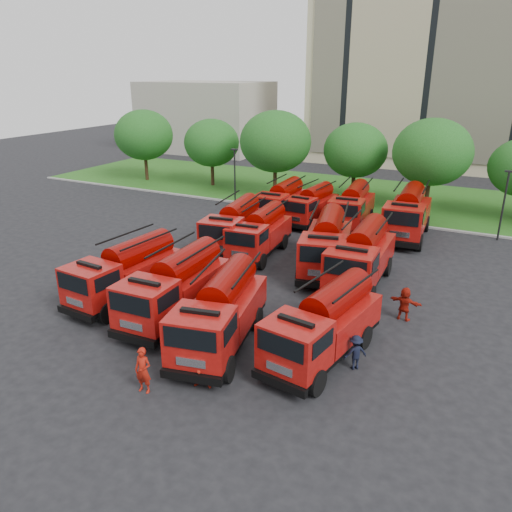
{
  "coord_description": "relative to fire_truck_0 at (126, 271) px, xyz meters",
  "views": [
    {
      "loc": [
        12.02,
        -21.61,
        11.73
      ],
      "look_at": [
        -0.02,
        1.91,
        1.8
      ],
      "focal_mm": 35.0,
      "sensor_mm": 36.0,
      "label": 1
    }
  ],
  "objects": [
    {
      "name": "fire_truck_7",
      "position": [
        10.63,
        7.73,
        0.11
      ],
      "size": [
        3.01,
        7.59,
        3.41
      ],
      "rotation": [
        0.0,
        0.0,
        0.04
      ],
      "color": "black",
      "rests_on": "ground"
    },
    {
      "name": "lamp_post_1",
      "position": [
        17.4,
        20.06,
        1.3
      ],
      "size": [
        0.6,
        0.25,
        5.11
      ],
      "color": "black",
      "rests_on": "ground"
    },
    {
      "name": "lamp_post_0",
      "position": [
        -4.6,
        20.06,
        1.3
      ],
      "size": [
        0.6,
        0.25,
        5.11
      ],
      "color": "black",
      "rests_on": "ground"
    },
    {
      "name": "fire_truck_8",
      "position": [
        1.19,
        17.54,
        -0.03
      ],
      "size": [
        2.74,
        6.94,
        3.12
      ],
      "rotation": [
        0.0,
        0.0,
        0.04
      ],
      "color": "black",
      "rests_on": "ground"
    },
    {
      "name": "tree_2",
      "position": [
        -2.6,
        24.36,
        3.75
      ],
      "size": [
        6.72,
        6.72,
        8.22
      ],
      "color": "#382314",
      "rests_on": "ground"
    },
    {
      "name": "fire_truck_2",
      "position": [
        7.01,
        -1.86,
        0.05
      ],
      "size": [
        3.91,
        7.57,
        3.28
      ],
      "rotation": [
        0.0,
        0.0,
        0.21
      ],
      "color": "black",
      "rests_on": "ground"
    },
    {
      "name": "tree_3",
      "position": [
        4.4,
        26.86,
        3.08
      ],
      "size": [
        5.88,
        5.88,
        7.19
      ],
      "color": "#382314",
      "rests_on": "ground"
    },
    {
      "name": "firefighter_4",
      "position": [
        0.46,
        2.11,
        -1.6
      ],
      "size": [
        0.98,
        0.94,
        1.69
      ],
      "primitive_type": "imported",
      "rotation": [
        0.0,
        0.0,
        2.45
      ],
      "color": "black",
      "rests_on": "ground"
    },
    {
      "name": "ground",
      "position": [
        5.4,
        2.86,
        -1.6
      ],
      "size": [
        140.0,
        140.0,
        0.0
      ],
      "primitive_type": "plane",
      "color": "black",
      "rests_on": "ground"
    },
    {
      "name": "firefighter_2",
      "position": [
        11.58,
        -2.41,
        -1.6
      ],
      "size": [
        0.79,
        1.1,
        1.7
      ],
      "primitive_type": "imported",
      "rotation": [
        0.0,
        0.0,
        1.81
      ],
      "color": "#9B170B",
      "rests_on": "ground"
    },
    {
      "name": "side_building",
      "position": [
        -24.6,
        46.86,
        3.4
      ],
      "size": [
        18.0,
        12.0,
        10.0
      ],
      "primitive_type": "cube",
      "color": "#9E988C",
      "rests_on": "ground"
    },
    {
      "name": "fire_truck_5",
      "position": [
        3.28,
        9.45,
        -0.06
      ],
      "size": [
        2.89,
        6.88,
        3.05
      ],
      "rotation": [
        0.0,
        0.0,
        0.08
      ],
      "color": "black",
      "rests_on": "ground"
    },
    {
      "name": "fire_truck_6",
      "position": [
        8.19,
        8.76,
        0.14
      ],
      "size": [
        4.3,
        7.97,
        3.45
      ],
      "rotation": [
        0.0,
        0.0,
        0.24
      ],
      "color": "black",
      "rests_on": "ground"
    },
    {
      "name": "fire_truck_4",
      "position": [
        1.15,
        9.78,
        0.03
      ],
      "size": [
        3.43,
        7.38,
        3.23
      ],
      "rotation": [
        0.0,
        0.0,
        0.14
      ],
      "color": "black",
      "rests_on": "ground"
    },
    {
      "name": "firefighter_5",
      "position": [
        13.84,
        4.36,
        -1.6
      ],
      "size": [
        1.68,
        0.9,
        1.73
      ],
      "primitive_type": "imported",
      "rotation": [
        0.0,
        0.0,
        3.01
      ],
      "color": "#9B170B",
      "rests_on": "ground"
    },
    {
      "name": "firefighter_1",
      "position": [
        8.1,
        -4.95,
        -1.6
      ],
      "size": [
        1.0,
        0.71,
        1.85
      ],
      "primitive_type": "imported",
      "rotation": [
        0.0,
        0.0,
        0.26
      ],
      "color": "#9B170B",
      "rests_on": "ground"
    },
    {
      "name": "tree_1",
      "position": [
        -10.6,
        25.86,
        2.95
      ],
      "size": [
        5.71,
        5.71,
        6.98
      ],
      "color": "#382314",
      "rests_on": "ground"
    },
    {
      "name": "tree_0",
      "position": [
        -18.6,
        24.86,
        3.42
      ],
      "size": [
        6.3,
        6.3,
        7.7
      ],
      "color": "#382314",
      "rests_on": "ground"
    },
    {
      "name": "fire_truck_3",
      "position": [
        11.44,
        -0.74,
        -0.01
      ],
      "size": [
        3.45,
        7.24,
        3.16
      ],
      "rotation": [
        0.0,
        0.0,
        -0.16
      ],
      "color": "black",
      "rests_on": "ground"
    },
    {
      "name": "tree_4",
      "position": [
        11.4,
        25.36,
        3.62
      ],
      "size": [
        6.55,
        6.55,
        8.01
      ],
      "color": "#382314",
      "rests_on": "ground"
    },
    {
      "name": "firefighter_3",
      "position": [
        12.94,
        -0.98,
        -1.6
      ],
      "size": [
        1.08,
        1.03,
        1.53
      ],
      "primitive_type": "imported",
      "rotation": [
        0.0,
        0.0,
        3.85
      ],
      "color": "black",
      "rests_on": "ground"
    },
    {
      "name": "fire_truck_0",
      "position": [
        0.0,
        0.0,
        0.0
      ],
      "size": [
        2.99,
        7.15,
        3.18
      ],
      "rotation": [
        0.0,
        0.0,
        -0.08
      ],
      "color": "black",
      "rests_on": "ground"
    },
    {
      "name": "fire_truck_11",
      "position": [
        11.23,
        17.79,
        0.19
      ],
      "size": [
        3.29,
        7.97,
        3.55
      ],
      "rotation": [
        0.0,
        0.0,
        0.07
      ],
      "color": "black",
      "rests_on": "ground"
    },
    {
      "name": "fire_truck_1",
      "position": [
        3.63,
        -0.52,
        0.06
      ],
      "size": [
        2.9,
        7.34,
        3.3
      ],
      "rotation": [
        0.0,
        0.0,
        0.04
      ],
      "color": "black",
      "rests_on": "ground"
    },
    {
      "name": "fire_truck_9",
      "position": [
        3.59,
        18.08,
        -0.15
      ],
      "size": [
        2.68,
        6.48,
        2.89
      ],
      "rotation": [
        0.0,
        0.0,
        -0.07
      ],
      "color": "black",
      "rests_on": "ground"
    },
    {
      "name": "lawn",
      "position": [
        5.4,
        28.86,
        -1.54
      ],
      "size": [
        70.0,
        16.0,
        0.12
      ],
      "primitive_type": "cube",
      "color": "#244D14",
      "rests_on": "ground"
    },
    {
      "name": "firefighter_0",
      "position": [
        6.15,
        -6.23,
        -1.6
      ],
      "size": [
        0.73,
        0.56,
        1.88
      ],
      "primitive_type": "imported",
      "rotation": [
        0.0,
        0.0,
        0.09
      ],
      "color": "#9B170B",
      "rests_on": "ground"
    },
    {
      "name": "curb",
      "position": [
        5.4,
        20.76,
        -1.53
      ],
      "size": [
        70.0,
        0.3,
        0.14
      ],
      "primitive_type": "cube",
      "color": "gray",
      "rests_on": "ground"
    },
    {
      "name": "apartment_building",
      "position": [
        7.4,
        50.8,
        10.9
      ],
      "size": [
        30.0,
        14.18,
        25.0
      ],
      "color": "beige",
      "rests_on": "ground"
    },
    {
      "name": "fire_truck_10",
      "position": [
        6.88,
        18.37,
        0.03
      ],
      "size": [
        3.17,
        7.34,
        3.25
      ],
      "rotation": [
        0.0,
        0.0,
        0.1
      ],
      "color": "black",
      "rests_on": "ground"
    }
  ]
}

